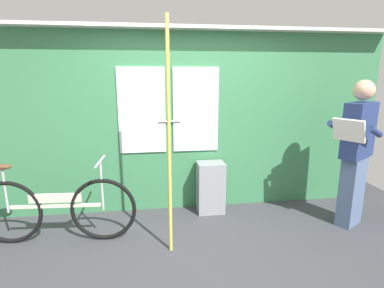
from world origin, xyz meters
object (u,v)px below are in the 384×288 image
Objects in this scene: trash_bin_by_wall at (211,187)px; bicycle_near_door at (56,209)px; handrail_pole at (169,142)px; passenger_reading_newspaper at (356,151)px.

bicycle_near_door is at bearing -164.47° from trash_bin_by_wall.
trash_bin_by_wall is 1.34m from handrail_pole.
passenger_reading_newspaper is at bearing -20.10° from trash_bin_by_wall.
handrail_pole is at bearing -124.84° from trash_bin_by_wall.
bicycle_near_door is 1.51m from handrail_pole.
passenger_reading_newspaper is 0.75× the size of handrail_pole.
handrail_pole is (-2.23, -0.27, 0.24)m from passenger_reading_newspaper.
handrail_pole reaches higher than bicycle_near_door.
bicycle_near_door is at bearing 164.00° from handrail_pole.
bicycle_near_door is at bearing -33.34° from passenger_reading_newspaper.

